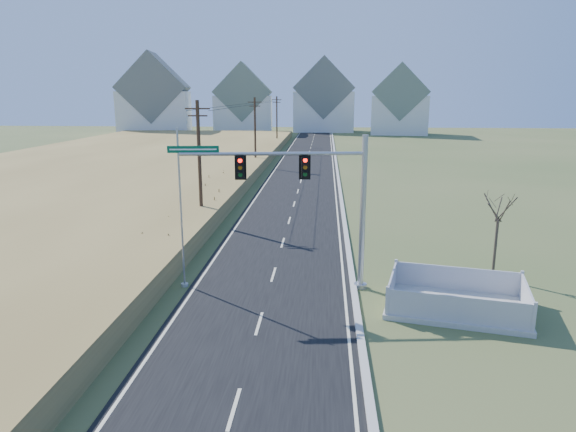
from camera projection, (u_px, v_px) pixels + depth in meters
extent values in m
plane|color=#3F5328|center=(265.00, 306.00, 23.42)|extent=(260.00, 260.00, 0.00)
cube|color=black|center=(306.00, 163.00, 71.92)|extent=(8.00, 180.00, 0.06)
cube|color=#B2AFA8|center=(336.00, 162.00, 71.61)|extent=(0.30, 180.00, 0.18)
cube|color=tan|center=(111.00, 166.00, 63.78)|extent=(38.00, 110.00, 1.30)
cylinder|color=#422D1E|center=(200.00, 163.00, 37.39)|extent=(0.26, 0.26, 9.00)
cube|color=#422D1E|center=(197.00, 109.00, 36.48)|extent=(1.80, 0.10, 0.10)
cube|color=#422D1E|center=(198.00, 116.00, 36.60)|extent=(1.40, 0.10, 0.10)
cylinder|color=#422D1E|center=(255.00, 133.00, 66.49)|extent=(0.26, 0.26, 9.00)
cube|color=#422D1E|center=(255.00, 102.00, 65.59)|extent=(1.80, 0.10, 0.10)
cube|color=#422D1E|center=(255.00, 106.00, 65.70)|extent=(1.40, 0.10, 0.10)
cylinder|color=#422D1E|center=(277.00, 121.00, 95.60)|extent=(0.26, 0.26, 9.00)
cube|color=#422D1E|center=(277.00, 100.00, 94.69)|extent=(1.80, 0.10, 0.10)
cube|color=#422D1E|center=(277.00, 102.00, 94.81)|extent=(1.40, 0.10, 0.10)
cube|color=silver|center=(155.00, 113.00, 121.97)|extent=(17.38, 13.12, 10.00)
cube|color=slate|center=(154.00, 87.00, 120.60)|extent=(17.69, 13.38, 16.29)
cube|color=silver|center=(244.00, 114.00, 128.43)|extent=(14.66, 10.95, 9.00)
cube|color=slate|center=(243.00, 92.00, 127.18)|extent=(14.93, 11.17, 14.26)
cube|color=silver|center=(324.00, 112.00, 130.77)|extent=(15.00, 10.00, 10.00)
cube|color=slate|center=(324.00, 88.00, 129.41)|extent=(15.27, 10.20, 15.27)
cube|color=silver|center=(399.00, 115.00, 121.85)|extent=(13.87, 10.31, 9.00)
cube|color=slate|center=(400.00, 92.00, 120.60)|extent=(14.12, 10.51, 13.24)
cylinder|color=#9EA0A5|center=(360.00, 286.00, 25.57)|extent=(0.65, 0.65, 0.22)
cylinder|color=#9EA0A5|center=(363.00, 214.00, 24.72)|extent=(0.28, 0.28, 7.57)
cylinder|color=#9EA0A5|center=(273.00, 154.00, 23.87)|extent=(8.62, 1.14, 0.17)
cube|color=black|center=(305.00, 167.00, 24.08)|extent=(0.37, 0.32, 1.05)
cube|color=black|center=(240.00, 167.00, 23.96)|extent=(0.37, 0.32, 1.05)
cube|color=#045234|center=(193.00, 149.00, 23.68)|extent=(2.37, 0.31, 0.32)
cube|color=#B7B5AD|center=(456.00, 307.00, 22.97)|extent=(6.79, 5.35, 0.23)
cube|color=#ADAEB2|center=(458.00, 310.00, 21.03)|extent=(5.61, 1.34, 1.15)
cube|color=#ADAEB2|center=(456.00, 278.00, 24.59)|extent=(5.61, 1.34, 1.15)
cube|color=#ADAEB2|center=(392.00, 286.00, 23.62)|extent=(0.92, 3.75, 1.15)
cube|color=#ADAEB2|center=(527.00, 300.00, 22.00)|extent=(0.92, 3.75, 1.15)
cube|color=white|center=(448.00, 316.00, 21.60)|extent=(0.47, 0.15, 0.58)
cube|color=red|center=(449.00, 316.00, 21.57)|extent=(0.37, 0.10, 0.17)
cylinder|color=#B7B5AD|center=(185.00, 285.00, 25.77)|extent=(0.35, 0.35, 0.16)
cylinder|color=#9EA0A5|center=(181.00, 210.00, 24.87)|extent=(0.10, 0.10, 7.85)
cylinder|color=#4C3F33|center=(495.00, 249.00, 26.61)|extent=(0.14, 0.14, 3.17)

